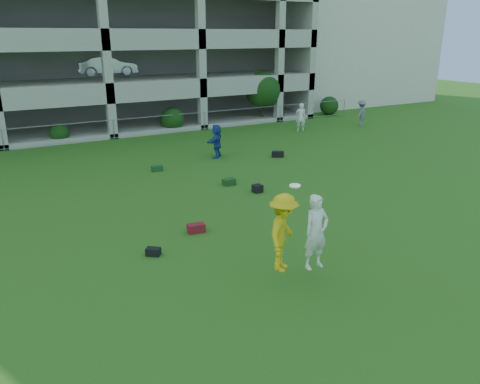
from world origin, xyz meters
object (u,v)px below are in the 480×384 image
frisbee_contest (292,232)px  parking_garage (74,34)px  crate_d (257,189)px  bystander_d (217,141)px  stucco_building (324,45)px  bystander_f (361,113)px  bystander_e (301,117)px

frisbee_contest → parking_garage: parking_garage is taller
crate_d → parking_garage: (-2.30, 21.45, 5.86)m
bystander_d → parking_garage: 16.84m
stucco_building → bystander_f: size_ratio=9.15×
crate_d → parking_garage: 22.36m
stucco_building → parking_garage: parking_garage is taller
bystander_e → parking_garage: bearing=-16.0°
bystander_e → parking_garage: size_ratio=0.06×
bystander_d → crate_d: size_ratio=4.85×
stucco_building → crate_d: 30.42m
bystander_f → frisbee_contest: (-16.72, -15.28, 0.52)m
bystander_f → crate_d: bystander_f is taller
frisbee_contest → bystander_d: bearing=71.4°
bystander_e → crate_d: bearing=77.2°
stucco_building → crate_d: bearing=-133.6°
stucco_building → bystander_f: (-7.04, -13.03, -4.13)m
stucco_building → crate_d: stucco_building is taller
stucco_building → bystander_e: 17.63m
bystander_e → frisbee_contest: bearing=84.1°
bystander_d → bystander_f: size_ratio=0.97×
stucco_building → parking_garage: size_ratio=0.53×
stucco_building → frisbee_contest: bearing=-130.0°
bystander_d → bystander_f: (12.57, 2.94, 0.03)m
bystander_e → stucco_building: bearing=-102.1°
stucco_building → bystander_f: bearing=-118.4°
crate_d → frisbee_contest: frisbee_contest is taller
frisbee_contest → parking_garage: (0.75, 28.01, 4.62)m
bystander_d → crate_d: bearing=36.1°
bystander_f → frisbee_contest: frisbee_contest is taller
bystander_e → parking_garage: 17.35m
bystander_d → parking_garage: parking_garage is taller
bystander_d → bystander_f: 12.90m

